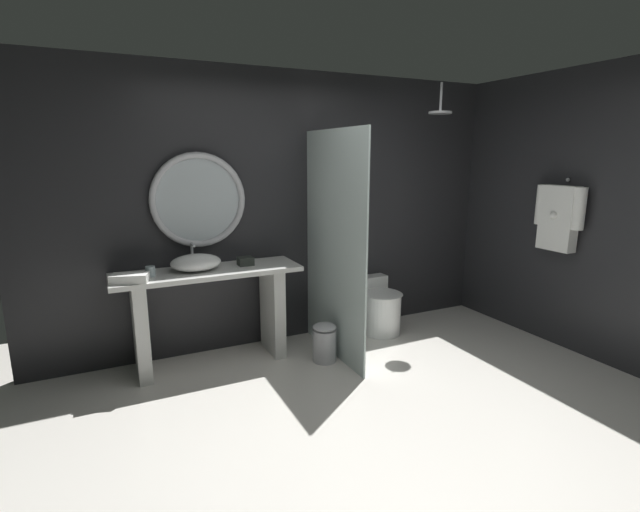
{
  "coord_description": "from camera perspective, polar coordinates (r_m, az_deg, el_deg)",
  "views": [
    {
      "loc": [
        -1.64,
        -2.3,
        1.83
      ],
      "look_at": [
        -0.14,
        0.82,
        1.06
      ],
      "focal_mm": 25.86,
      "sensor_mm": 36.0,
      "label": 1
    }
  ],
  "objects": [
    {
      "name": "ground_plane",
      "position": [
        3.37,
        8.8,
        -20.62
      ],
      "size": [
        5.76,
        5.76,
        0.0
      ],
      "primitive_type": "plane",
      "color": "silver"
    },
    {
      "name": "back_wall_panel",
      "position": [
        4.54,
        -4.29,
        5.73
      ],
      "size": [
        4.8,
        0.1,
        2.6
      ],
      "primitive_type": "cube",
      "color": "#232326",
      "rests_on": "ground_plane"
    },
    {
      "name": "side_wall_right",
      "position": [
        5.06,
        26.84,
        5.11
      ],
      "size": [
        0.1,
        2.47,
        2.6
      ],
      "primitive_type": "cube",
      "color": "#232326",
      "rests_on": "ground_plane"
    },
    {
      "name": "vanity_counter",
      "position": [
        4.17,
        -13.48,
        -5.94
      ],
      "size": [
        1.59,
        0.5,
        0.86
      ],
      "color": "silver",
      "rests_on": "ground_plane"
    },
    {
      "name": "vessel_sink",
      "position": [
        4.07,
        -15.11,
        -0.77
      ],
      "size": [
        0.43,
        0.35,
        0.22
      ],
      "color": "white",
      "rests_on": "vanity_counter"
    },
    {
      "name": "tumbler_cup",
      "position": [
        3.99,
        -20.26,
        -1.8
      ],
      "size": [
        0.08,
        0.08,
        0.08
      ],
      "primitive_type": "cylinder",
      "color": "silver",
      "rests_on": "vanity_counter"
    },
    {
      "name": "tissue_box",
      "position": [
        4.18,
        -9.21,
        -0.64
      ],
      "size": [
        0.13,
        0.12,
        0.07
      ],
      "primitive_type": "cube",
      "color": "#282D28",
      "rests_on": "vanity_counter"
    },
    {
      "name": "round_wall_mirror",
      "position": [
        4.21,
        -14.78,
        6.69
      ],
      "size": [
        0.83,
        0.06,
        0.83
      ],
      "color": "#B7B7BC"
    },
    {
      "name": "shower_glass_panel",
      "position": [
        4.12,
        1.75,
        1.16
      ],
      "size": [
        0.02,
        1.13,
        2.05
      ],
      "primitive_type": "cube",
      "color": "silver",
      "rests_on": "ground_plane"
    },
    {
      "name": "rain_shower_head",
      "position": [
        4.79,
        14.67,
        17.01
      ],
      "size": [
        0.22,
        0.22,
        0.29
      ],
      "color": "#B7B7BC"
    },
    {
      "name": "hanging_bathrobe",
      "position": [
        4.84,
        27.44,
        4.52
      ],
      "size": [
        0.2,
        0.5,
        0.67
      ],
      "color": "#B7B7BC"
    },
    {
      "name": "toilet",
      "position": [
        4.9,
        7.22,
        -6.25
      ],
      "size": [
        0.4,
        0.6,
        0.55
      ],
      "color": "white",
      "rests_on": "ground_plane"
    },
    {
      "name": "waste_bin",
      "position": [
        4.21,
        0.56,
        -10.6
      ],
      "size": [
        0.21,
        0.21,
        0.35
      ],
      "color": "#B7B7BC",
      "rests_on": "ground_plane"
    },
    {
      "name": "folded_hand_towel",
      "position": [
        3.85,
        -22.5,
        -2.57
      ],
      "size": [
        0.31,
        0.22,
        0.07
      ],
      "primitive_type": "cube",
      "rotation": [
        0.0,
        0.0,
        -0.3
      ],
      "color": "white",
      "rests_on": "vanity_counter"
    }
  ]
}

